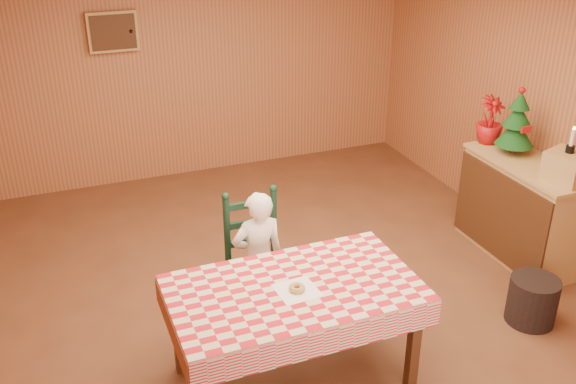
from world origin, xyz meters
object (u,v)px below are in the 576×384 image
(seated_child, at_px, (258,259))
(christmas_tree, at_px, (517,124))
(ladder_chair, at_px, (256,262))
(dining_table, at_px, (294,297))
(crate, at_px, (566,167))
(storage_bin, at_px, (532,300))
(shelf_unit, at_px, (522,210))

(seated_child, height_order, christmas_tree, christmas_tree)
(ladder_chair, xyz_separation_m, seated_child, (0.00, -0.06, 0.06))
(dining_table, bearing_deg, christmas_tree, 22.21)
(dining_table, height_order, crate, crate)
(ladder_chair, height_order, seated_child, seated_child)
(crate, xyz_separation_m, storage_bin, (-0.58, -0.48, -0.86))
(seated_child, height_order, crate, crate)
(seated_child, xyz_separation_m, christmas_tree, (2.57, 0.32, 0.65))
(shelf_unit, bearing_deg, seated_child, -178.41)
(dining_table, distance_m, storage_bin, 2.06)
(christmas_tree, bearing_deg, dining_table, -157.79)
(seated_child, height_order, storage_bin, seated_child)
(dining_table, distance_m, ladder_chair, 0.81)
(dining_table, bearing_deg, shelf_unit, 17.35)
(dining_table, height_order, seated_child, seated_child)
(ladder_chair, xyz_separation_m, storage_bin, (2.00, -0.86, -0.31))
(shelf_unit, xyz_separation_m, storage_bin, (-0.57, -0.88, -0.27))
(crate, bearing_deg, dining_table, -171.14)
(ladder_chair, bearing_deg, shelf_unit, 0.32)
(seated_child, bearing_deg, crate, 172.73)
(dining_table, distance_m, seated_child, 0.74)
(dining_table, height_order, storage_bin, dining_table)
(ladder_chair, relative_size, christmas_tree, 1.74)
(shelf_unit, bearing_deg, crate, -88.77)
(ladder_chair, bearing_deg, dining_table, -90.00)
(shelf_unit, bearing_deg, storage_bin, -122.95)
(ladder_chair, distance_m, shelf_unit, 2.57)
(shelf_unit, bearing_deg, ladder_chair, -179.68)
(shelf_unit, distance_m, christmas_tree, 0.79)
(shelf_unit, xyz_separation_m, christmas_tree, (0.01, 0.25, 0.74))
(dining_table, relative_size, christmas_tree, 2.67)
(shelf_unit, bearing_deg, christmas_tree, 88.02)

